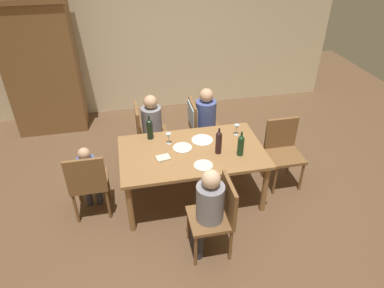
% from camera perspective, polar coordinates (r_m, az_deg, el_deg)
% --- Properties ---
extents(ground_plane, '(10.00, 10.00, 0.00)m').
position_cam_1_polar(ground_plane, '(4.71, -0.00, -8.39)').
color(ground_plane, brown).
extents(rear_room_partition, '(6.40, 0.12, 2.70)m').
position_cam_1_polar(rear_room_partition, '(6.44, -5.21, 17.27)').
color(rear_room_partition, beige).
rests_on(rear_room_partition, ground_plane).
extents(armoire_cabinet, '(1.18, 0.62, 2.18)m').
position_cam_1_polar(armoire_cabinet, '(6.18, -23.43, 11.50)').
color(armoire_cabinet, brown).
rests_on(armoire_cabinet, ground_plane).
extents(dining_table, '(1.77, 1.04, 0.72)m').
position_cam_1_polar(dining_table, '(4.30, -0.00, -1.95)').
color(dining_table, olive).
rests_on(dining_table, ground_plane).
extents(chair_far_right, '(0.46, 0.44, 0.92)m').
position_cam_1_polar(chair_far_right, '(5.12, 0.94, 3.68)').
color(chair_far_right, brown).
rests_on(chair_far_right, ground_plane).
extents(chair_near, '(0.44, 0.44, 0.92)m').
position_cam_1_polar(chair_near, '(3.72, 4.24, -11.17)').
color(chair_near, brown).
rests_on(chair_near, ground_plane).
extents(chair_far_left, '(0.44, 0.44, 0.92)m').
position_cam_1_polar(chair_far_left, '(5.06, -7.50, 2.17)').
color(chair_far_left, brown).
rests_on(chair_far_left, ground_plane).
extents(chair_left_end, '(0.44, 0.44, 0.92)m').
position_cam_1_polar(chair_left_end, '(4.27, -16.69, -5.82)').
color(chair_left_end, brown).
rests_on(chair_left_end, ground_plane).
extents(chair_right_end, '(0.44, 0.44, 0.92)m').
position_cam_1_polar(chair_right_end, '(4.80, 14.72, -0.61)').
color(chair_right_end, brown).
rests_on(chair_right_end, ground_plane).
extents(person_woman_host, '(0.34, 0.30, 1.11)m').
position_cam_1_polar(person_woman_host, '(5.12, 2.58, 4.33)').
color(person_woman_host, '#33333D').
rests_on(person_woman_host, ground_plane).
extents(person_man_bearded, '(0.33, 0.29, 1.10)m').
position_cam_1_polar(person_man_bearded, '(3.62, 2.57, -10.27)').
color(person_man_bearded, '#33333D').
rests_on(person_man_bearded, ground_plane).
extents(person_man_guest, '(0.33, 0.28, 1.08)m').
position_cam_1_polar(person_man_guest, '(5.01, -6.31, 3.27)').
color(person_man_guest, '#33333D').
rests_on(person_man_guest, ground_plane).
extents(person_child_small, '(0.22, 0.25, 0.94)m').
position_cam_1_polar(person_child_small, '(4.34, -16.69, -4.63)').
color(person_child_small, '#33333D').
rests_on(person_child_small, ground_plane).
extents(wine_bottle_tall_green, '(0.08, 0.08, 0.32)m').
position_cam_1_polar(wine_bottle_tall_green, '(4.15, 8.02, -0.14)').
color(wine_bottle_tall_green, '#19381E').
rests_on(wine_bottle_tall_green, dining_table).
extents(wine_bottle_dark_red, '(0.08, 0.08, 0.34)m').
position_cam_1_polar(wine_bottle_dark_red, '(4.15, 4.41, 0.35)').
color(wine_bottle_dark_red, black).
rests_on(wine_bottle_dark_red, dining_table).
extents(wine_bottle_short_olive, '(0.08, 0.08, 0.33)m').
position_cam_1_polar(wine_bottle_short_olive, '(4.45, -6.96, 2.52)').
color(wine_bottle_short_olive, black).
rests_on(wine_bottle_short_olive, dining_table).
extents(wine_glass_near_left, '(0.07, 0.07, 0.15)m').
position_cam_1_polar(wine_glass_near_left, '(4.55, 7.37, 2.69)').
color(wine_glass_near_left, silver).
rests_on(wine_glass_near_left, dining_table).
extents(wine_glass_centre, '(0.07, 0.07, 0.15)m').
position_cam_1_polar(wine_glass_centre, '(4.34, -3.87, 1.25)').
color(wine_glass_centre, silver).
rests_on(wine_glass_centre, dining_table).
extents(dinner_plate_host, '(0.27, 0.27, 0.01)m').
position_cam_1_polar(dinner_plate_host, '(4.44, 1.69, 0.65)').
color(dinner_plate_host, white).
rests_on(dinner_plate_host, dining_table).
extents(dinner_plate_guest_left, '(0.24, 0.24, 0.01)m').
position_cam_1_polar(dinner_plate_guest_left, '(4.30, -1.58, -0.62)').
color(dinner_plate_guest_left, silver).
rests_on(dinner_plate_guest_left, dining_table).
extents(dinner_plate_guest_right, '(0.22, 0.22, 0.01)m').
position_cam_1_polar(dinner_plate_guest_right, '(4.00, 1.88, -3.55)').
color(dinner_plate_guest_right, silver).
rests_on(dinner_plate_guest_right, dining_table).
extents(folded_napkin, '(0.18, 0.15, 0.03)m').
position_cam_1_polar(folded_napkin, '(4.12, -4.78, -2.34)').
color(folded_napkin, beige).
rests_on(folded_napkin, dining_table).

